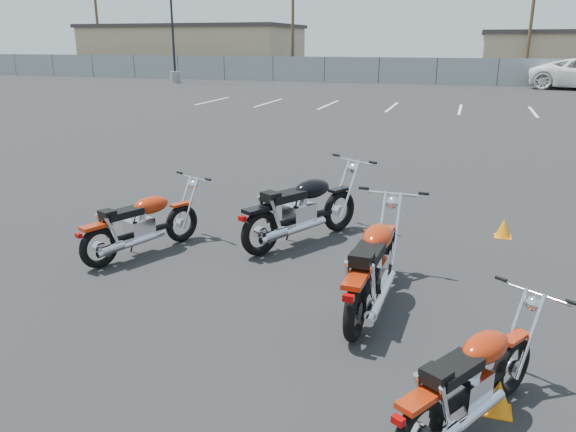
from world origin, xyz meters
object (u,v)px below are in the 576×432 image
(motorcycle_front_red, at_px, (142,224))
(motorcycle_second_black, at_px, (302,209))
(motorcycle_rear_red, at_px, (471,380))
(motorcycle_third_red, at_px, (373,265))

(motorcycle_front_red, bearing_deg, motorcycle_second_black, 29.47)
(motorcycle_front_red, xyz_separation_m, motorcycle_rear_red, (4.43, -2.52, -0.03))
(motorcycle_front_red, relative_size, motorcycle_second_black, 0.88)
(motorcycle_front_red, distance_m, motorcycle_rear_red, 5.09)
(motorcycle_third_red, bearing_deg, motorcycle_second_black, 126.82)
(motorcycle_third_red, relative_size, motorcycle_rear_red, 1.30)
(motorcycle_rear_red, bearing_deg, motorcycle_third_red, 120.07)
(motorcycle_front_red, height_order, motorcycle_rear_red, motorcycle_front_red)
(motorcycle_second_black, bearing_deg, motorcycle_front_red, -150.53)
(motorcycle_third_red, xyz_separation_m, motorcycle_rear_red, (1.06, -1.84, -0.09))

